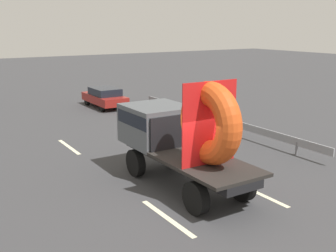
{
  "coord_description": "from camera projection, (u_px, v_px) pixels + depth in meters",
  "views": [
    {
      "loc": [
        -6.95,
        -9.3,
        5.09
      ],
      "look_at": [
        0.14,
        1.89,
        1.83
      ],
      "focal_mm": 43.8,
      "sensor_mm": 36.0,
      "label": 1
    }
  ],
  "objects": [
    {
      "name": "ground_plane",
      "position": [
        197.0,
        197.0,
        12.46
      ],
      "size": [
        120.0,
        120.0,
        0.0
      ],
      "primitive_type": "plane",
      "color": "#38383A"
    },
    {
      "name": "flatbed_truck",
      "position": [
        177.0,
        132.0,
        13.22
      ],
      "size": [
        2.02,
        5.64,
        3.58
      ],
      "color": "black",
      "rests_on": "ground_plane"
    },
    {
      "name": "distant_sedan",
      "position": [
        105.0,
        97.0,
        26.09
      ],
      "size": [
        1.63,
        3.81,
        1.24
      ],
      "color": "black",
      "rests_on": "ground_plane"
    },
    {
      "name": "guardrail",
      "position": [
        216.0,
        119.0,
        20.59
      ],
      "size": [
        0.1,
        13.64,
        0.71
      ],
      "color": "gray",
      "rests_on": "ground_plane"
    },
    {
      "name": "lane_dash_left_near",
      "position": [
        167.0,
        218.0,
        11.12
      ],
      "size": [
        0.16,
        2.56,
        0.01
      ],
      "primitive_type": "cube",
      "rotation": [
        0.0,
        0.0,
        1.57
      ],
      "color": "beige",
      "rests_on": "ground_plane"
    },
    {
      "name": "lane_dash_left_far",
      "position": [
        69.0,
        147.0,
        17.62
      ],
      "size": [
        0.16,
        2.5,
        0.01
      ],
      "primitive_type": "cube",
      "rotation": [
        0.0,
        0.0,
        1.57
      ],
      "color": "beige",
      "rests_on": "ground_plane"
    },
    {
      "name": "lane_dash_right_near",
      "position": [
        255.0,
        192.0,
        12.88
      ],
      "size": [
        0.16,
        2.76,
        0.01
      ],
      "primitive_type": "cube",
      "rotation": [
        0.0,
        0.0,
        1.57
      ],
      "color": "beige",
      "rests_on": "ground_plane"
    },
    {
      "name": "lane_dash_right_far",
      "position": [
        136.0,
        136.0,
        19.37
      ],
      "size": [
        0.16,
        2.2,
        0.01
      ],
      "primitive_type": "cube",
      "rotation": [
        0.0,
        0.0,
        1.57
      ],
      "color": "beige",
      "rests_on": "ground_plane"
    }
  ]
}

